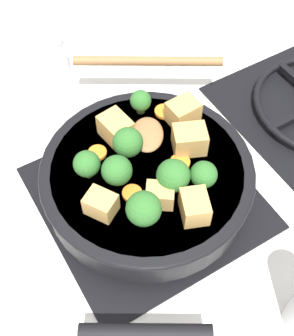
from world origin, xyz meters
TOP-DOWN VIEW (x-y plane):
  - ground_plane at (0.00, 0.00)m, footprint 2.40×2.40m
  - front_burner_grate at (0.00, 0.00)m, footprint 0.31×0.31m
  - skillet_pan at (0.00, -0.00)m, footprint 0.40×0.35m
  - wooden_spoon at (-0.13, 0.08)m, footprint 0.25×0.23m
  - tofu_cube_center_large at (-0.00, 0.07)m, footprint 0.05×0.06m
  - tofu_cube_near_handle at (0.06, -0.01)m, footprint 0.05×0.05m
  - tofu_cube_east_chunk at (-0.07, -0.01)m, footprint 0.05×0.04m
  - tofu_cube_west_chunk at (-0.05, 0.09)m, footprint 0.04×0.05m
  - tofu_cube_back_piece at (0.03, -0.09)m, footprint 0.05×0.05m
  - tofu_cube_front_piece at (0.10, 0.01)m, footprint 0.05×0.05m
  - broccoli_floret_near_spoon at (0.06, 0.05)m, footprint 0.04×0.04m
  - broccoli_floret_center_top at (0.00, -0.05)m, footprint 0.04×0.04m
  - broccoli_floret_east_rim at (-0.03, -0.08)m, footprint 0.04×0.04m
  - broccoli_floret_west_rim at (0.07, -0.05)m, footprint 0.05×0.05m
  - broccoli_floret_north_edge at (-0.03, -0.01)m, footprint 0.04×0.04m
  - broccoli_floret_south_cluster at (-0.10, 0.05)m, footprint 0.03×0.03m
  - broccoli_floret_mid_floret at (0.05, 0.01)m, footprint 0.05×0.05m
  - carrot_slice_orange_thin at (-0.06, -0.05)m, footprint 0.03×0.03m
  - carrot_slice_near_center at (0.03, -0.04)m, footprint 0.03×0.03m
  - carrot_slice_edge_slice at (-0.08, 0.08)m, footprint 0.03×0.03m
  - carrot_slice_under_broccoli at (0.02, 0.04)m, footprint 0.03×0.03m
  - salt_shaker at (-0.32, -0.00)m, footprint 0.04×0.04m

SIDE VIEW (x-z plane):
  - ground_plane at x=0.00m, z-range 0.00..0.00m
  - front_burner_grate at x=0.00m, z-range 0.00..0.03m
  - salt_shaker at x=-0.32m, z-range 0.00..0.09m
  - skillet_pan at x=0.00m, z-range 0.03..0.08m
  - carrot_slice_orange_thin at x=-0.06m, z-range 0.08..0.08m
  - carrot_slice_near_center at x=0.03m, z-range 0.08..0.08m
  - carrot_slice_edge_slice at x=-0.08m, z-range 0.08..0.08m
  - carrot_slice_under_broccoli at x=0.02m, z-range 0.08..0.08m
  - wooden_spoon at x=-0.13m, z-range 0.08..0.10m
  - tofu_cube_near_handle at x=0.06m, z-range 0.08..0.11m
  - tofu_cube_back_piece at x=0.03m, z-range 0.08..0.11m
  - tofu_cube_front_piece at x=0.10m, z-range 0.08..0.11m
  - tofu_cube_west_chunk at x=-0.05m, z-range 0.08..0.12m
  - tofu_cube_east_chunk at x=-0.07m, z-range 0.08..0.12m
  - tofu_cube_center_large at x=0.00m, z-range 0.08..0.12m
  - broccoli_floret_south_cluster at x=-0.10m, z-range 0.08..0.12m
  - broccoli_floret_near_spoon at x=0.06m, z-range 0.08..0.13m
  - broccoli_floret_east_rim at x=-0.03m, z-range 0.08..0.13m
  - broccoli_floret_center_top at x=0.00m, z-range 0.08..0.13m
  - broccoli_floret_north_edge at x=-0.03m, z-range 0.08..0.13m
  - broccoli_floret_mid_floret at x=0.05m, z-range 0.08..0.14m
  - broccoli_floret_west_rim at x=0.07m, z-range 0.08..0.14m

